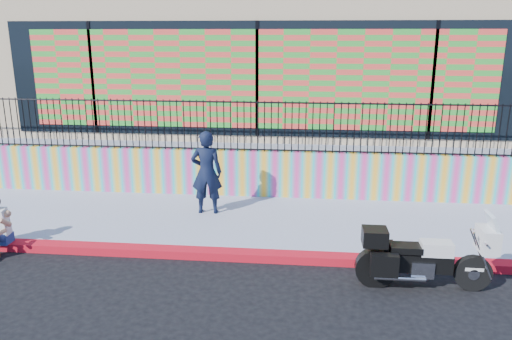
# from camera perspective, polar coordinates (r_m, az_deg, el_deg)

# --- Properties ---
(ground) EXTENTS (90.00, 90.00, 0.00)m
(ground) POSITION_cam_1_polar(r_m,az_deg,el_deg) (9.19, -2.46, -10.08)
(ground) COLOR black
(ground) RESTS_ON ground
(red_curb) EXTENTS (16.00, 0.30, 0.15)m
(red_curb) POSITION_cam_1_polar(r_m,az_deg,el_deg) (9.16, -2.47, -9.66)
(red_curb) COLOR red
(red_curb) RESTS_ON ground
(sidewalk) EXTENTS (16.00, 3.00, 0.15)m
(sidewalk) POSITION_cam_1_polar(r_m,az_deg,el_deg) (10.67, -1.20, -5.94)
(sidewalk) COLOR gray
(sidewalk) RESTS_ON ground
(mural_wall) EXTENTS (16.00, 0.20, 1.10)m
(mural_wall) POSITION_cam_1_polar(r_m,az_deg,el_deg) (11.98, -0.29, -0.39)
(mural_wall) COLOR #E03B8E
(mural_wall) RESTS_ON sidewalk
(metal_fence) EXTENTS (15.80, 0.04, 1.20)m
(metal_fence) POSITION_cam_1_polar(r_m,az_deg,el_deg) (11.72, -0.30, 5.03)
(metal_fence) COLOR black
(metal_fence) RESTS_ON mural_wall
(elevated_platform) EXTENTS (16.00, 10.00, 1.25)m
(elevated_platform) POSITION_cam_1_polar(r_m,az_deg,el_deg) (16.94, 1.54, 4.00)
(elevated_platform) COLOR gray
(elevated_platform) RESTS_ON ground
(storefront_building) EXTENTS (14.00, 8.06, 4.00)m
(storefront_building) POSITION_cam_1_polar(r_m,az_deg,el_deg) (16.41, 1.55, 12.87)
(storefront_building) COLOR tan
(storefront_building) RESTS_ON elevated_platform
(police_motorcycle) EXTENTS (2.09, 0.69, 1.30)m
(police_motorcycle) POSITION_cam_1_polar(r_m,az_deg,el_deg) (8.41, 18.48, -9.32)
(police_motorcycle) COLOR black
(police_motorcycle) RESTS_ON ground
(police_officer) EXTENTS (0.70, 0.49, 1.82)m
(police_officer) POSITION_cam_1_polar(r_m,az_deg,el_deg) (10.78, -5.67, -0.27)
(police_officer) COLOR black
(police_officer) RESTS_ON sidewalk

